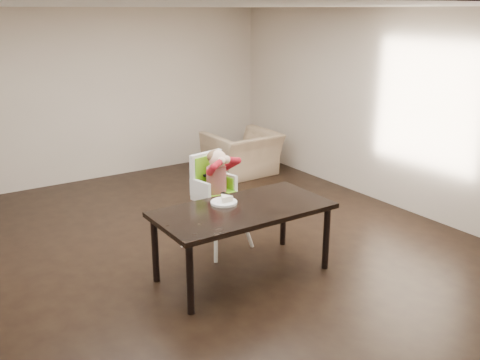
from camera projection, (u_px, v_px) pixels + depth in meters
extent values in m
plane|color=black|center=(208.00, 253.00, 6.13)|extent=(7.00, 7.00, 0.00)
cube|color=beige|center=(95.00, 96.00, 8.50)|extent=(6.00, 0.02, 2.70)
cube|color=beige|center=(396.00, 110.00, 7.30)|extent=(0.02, 7.00, 2.70)
cube|color=white|center=(203.00, 6.00, 5.31)|extent=(6.00, 7.00, 0.02)
cube|color=black|center=(243.00, 210.00, 5.42)|extent=(1.80, 0.90, 0.05)
cylinder|color=black|center=(190.00, 279.00, 4.81)|extent=(0.07, 0.07, 0.70)
cylinder|color=black|center=(326.00, 238.00, 5.67)|extent=(0.07, 0.07, 0.70)
cylinder|color=black|center=(155.00, 250.00, 5.40)|extent=(0.07, 0.07, 0.70)
cylinder|color=black|center=(283.00, 217.00, 6.26)|extent=(0.07, 0.07, 0.70)
cylinder|color=white|center=(216.00, 233.00, 5.90)|extent=(0.05, 0.05, 0.63)
cylinder|color=white|center=(244.00, 222.00, 6.20)|extent=(0.05, 0.05, 0.63)
cylinder|color=white|center=(190.00, 222.00, 6.20)|extent=(0.05, 0.05, 0.63)
cylinder|color=white|center=(218.00, 212.00, 6.50)|extent=(0.05, 0.05, 0.63)
cube|color=white|center=(217.00, 197.00, 6.10)|extent=(0.52, 0.48, 0.06)
cube|color=#70C719|center=(217.00, 193.00, 6.09)|extent=(0.42, 0.40, 0.03)
cube|color=white|center=(206.00, 172.00, 6.14)|extent=(0.45, 0.14, 0.47)
cube|color=#70C719|center=(208.00, 174.00, 6.12)|extent=(0.38, 0.10, 0.42)
cube|color=black|center=(208.00, 176.00, 6.02)|extent=(0.07, 0.20, 0.02)
cube|color=black|center=(218.00, 174.00, 6.12)|extent=(0.07, 0.20, 0.02)
cylinder|color=#B02114|center=(216.00, 179.00, 6.04)|extent=(0.30, 0.30, 0.30)
sphere|color=beige|center=(218.00, 159.00, 5.95)|extent=(0.24, 0.24, 0.20)
ellipsoid|color=brown|center=(216.00, 156.00, 5.96)|extent=(0.24, 0.23, 0.15)
sphere|color=beige|center=(221.00, 161.00, 5.85)|extent=(0.11, 0.11, 0.09)
sphere|color=beige|center=(227.00, 160.00, 5.90)|extent=(0.11, 0.11, 0.09)
cylinder|color=white|center=(224.00, 203.00, 5.52)|extent=(0.36, 0.36, 0.02)
torus|color=white|center=(224.00, 202.00, 5.52)|extent=(0.36, 0.36, 0.01)
imported|color=tan|center=(242.00, 147.00, 8.90)|extent=(1.12, 0.74, 0.97)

